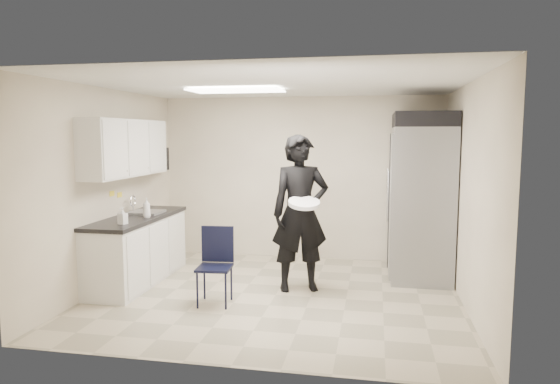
% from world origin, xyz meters
% --- Properties ---
extents(floor, '(4.50, 4.50, 0.00)m').
position_xyz_m(floor, '(0.00, 0.00, 0.00)').
color(floor, tan).
rests_on(floor, ground).
extents(ceiling, '(4.50, 4.50, 0.00)m').
position_xyz_m(ceiling, '(0.00, 0.00, 2.60)').
color(ceiling, silver).
rests_on(ceiling, back_wall).
extents(back_wall, '(4.50, 0.00, 4.50)m').
position_xyz_m(back_wall, '(0.00, 2.00, 1.30)').
color(back_wall, beige).
rests_on(back_wall, floor).
extents(left_wall, '(0.00, 4.00, 4.00)m').
position_xyz_m(left_wall, '(-2.25, 0.00, 1.30)').
color(left_wall, beige).
rests_on(left_wall, floor).
extents(right_wall, '(0.00, 4.00, 4.00)m').
position_xyz_m(right_wall, '(2.25, 0.00, 1.30)').
color(right_wall, beige).
rests_on(right_wall, floor).
extents(ceiling_panel, '(1.20, 0.60, 0.02)m').
position_xyz_m(ceiling_panel, '(-0.60, 0.40, 2.57)').
color(ceiling_panel, white).
rests_on(ceiling_panel, ceiling).
extents(lower_counter, '(0.60, 1.90, 0.86)m').
position_xyz_m(lower_counter, '(-1.95, 0.20, 0.43)').
color(lower_counter, silver).
rests_on(lower_counter, floor).
extents(countertop, '(0.64, 1.95, 0.05)m').
position_xyz_m(countertop, '(-1.95, 0.20, 0.89)').
color(countertop, black).
rests_on(countertop, lower_counter).
extents(sink, '(0.42, 0.40, 0.14)m').
position_xyz_m(sink, '(-1.93, 0.45, 0.87)').
color(sink, gray).
rests_on(sink, countertop).
extents(faucet, '(0.02, 0.02, 0.24)m').
position_xyz_m(faucet, '(-2.13, 0.45, 1.02)').
color(faucet, silver).
rests_on(faucet, countertop).
extents(upper_cabinets, '(0.35, 1.80, 0.75)m').
position_xyz_m(upper_cabinets, '(-2.08, 0.20, 1.83)').
color(upper_cabinets, silver).
rests_on(upper_cabinets, left_wall).
extents(towel_dispenser, '(0.22, 0.30, 0.35)m').
position_xyz_m(towel_dispenser, '(-2.14, 1.35, 1.62)').
color(towel_dispenser, black).
rests_on(towel_dispenser, left_wall).
extents(notice_sticker_left, '(0.00, 0.12, 0.07)m').
position_xyz_m(notice_sticker_left, '(-2.24, 0.10, 1.22)').
color(notice_sticker_left, yellow).
rests_on(notice_sticker_left, left_wall).
extents(notice_sticker_right, '(0.00, 0.12, 0.07)m').
position_xyz_m(notice_sticker_right, '(-2.24, 0.30, 1.18)').
color(notice_sticker_right, yellow).
rests_on(notice_sticker_right, left_wall).
extents(commercial_fridge, '(0.80, 1.35, 2.10)m').
position_xyz_m(commercial_fridge, '(1.83, 1.27, 1.05)').
color(commercial_fridge, gray).
rests_on(commercial_fridge, floor).
extents(fridge_compressor, '(0.80, 1.35, 0.20)m').
position_xyz_m(fridge_compressor, '(1.83, 1.27, 2.20)').
color(fridge_compressor, black).
rests_on(fridge_compressor, commercial_fridge).
extents(folding_chair, '(0.43, 0.43, 0.88)m').
position_xyz_m(folding_chair, '(-0.64, -0.47, 0.44)').
color(folding_chair, black).
rests_on(folding_chair, floor).
extents(man_tuxedo, '(0.85, 0.70, 2.00)m').
position_xyz_m(man_tuxedo, '(0.26, 0.29, 1.00)').
color(man_tuxedo, black).
rests_on(man_tuxedo, floor).
extents(bucket_lid, '(0.50, 0.50, 0.05)m').
position_xyz_m(bucket_lid, '(0.35, 0.05, 1.17)').
color(bucket_lid, white).
rests_on(bucket_lid, man_tuxedo).
extents(soap_bottle_a, '(0.14, 0.14, 0.26)m').
position_xyz_m(soap_bottle_a, '(-1.76, 0.11, 1.04)').
color(soap_bottle_a, white).
rests_on(soap_bottle_a, countertop).
extents(soap_bottle_b, '(0.11, 0.11, 0.21)m').
position_xyz_m(soap_bottle_b, '(-1.83, -0.40, 1.01)').
color(soap_bottle_b, '#BBB9C6').
rests_on(soap_bottle_b, countertop).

